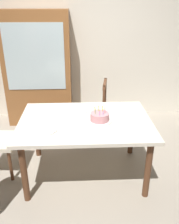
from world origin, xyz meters
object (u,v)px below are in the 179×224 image
object	(u,v)px
birthday_cake	(100,117)
plate_near_celebrant	(46,130)
dining_table	(85,127)
plate_far_side	(79,111)
china_cabinet	(38,69)
chair_spindle_back	(93,112)

from	to	relation	value
birthday_cake	plate_near_celebrant	world-z (taller)	birthday_cake
dining_table	birthday_cake	world-z (taller)	birthday_cake
dining_table	birthday_cake	xyz separation A→B (m)	(0.16, -0.04, 0.13)
plate_near_celebrant	dining_table	bearing A→B (deg)	29.69
dining_table	plate_far_side	bearing A→B (deg)	107.69
plate_near_celebrant	plate_far_side	xyz separation A→B (m)	(0.34, 0.48, 0.00)
dining_table	birthday_cake	bearing A→B (deg)	-12.37
plate_far_side	china_cabinet	xyz separation A→B (m)	(-0.67, 1.32, 0.19)
plate_near_celebrant	china_cabinet	bearing A→B (deg)	100.49
dining_table	plate_far_side	distance (m)	0.27
dining_table	plate_near_celebrant	xyz separation A→B (m)	(-0.42, -0.24, 0.09)
chair_spindle_back	china_cabinet	size ratio (longest dim) A/B	0.50
dining_table	plate_far_side	world-z (taller)	plate_far_side
plate_far_side	chair_spindle_back	world-z (taller)	chair_spindle_back
dining_table	chair_spindle_back	xyz separation A→B (m)	(0.14, 0.84, -0.21)
dining_table	china_cabinet	xyz separation A→B (m)	(-0.75, 1.56, 0.28)
plate_far_side	china_cabinet	distance (m)	1.49
plate_near_celebrant	plate_far_side	distance (m)	0.59
china_cabinet	plate_near_celebrant	bearing A→B (deg)	-79.51
plate_near_celebrant	china_cabinet	world-z (taller)	china_cabinet
birthday_cake	plate_far_side	bearing A→B (deg)	131.12
plate_far_side	china_cabinet	size ratio (longest dim) A/B	0.12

